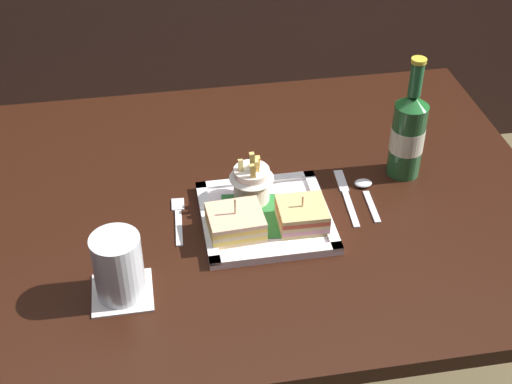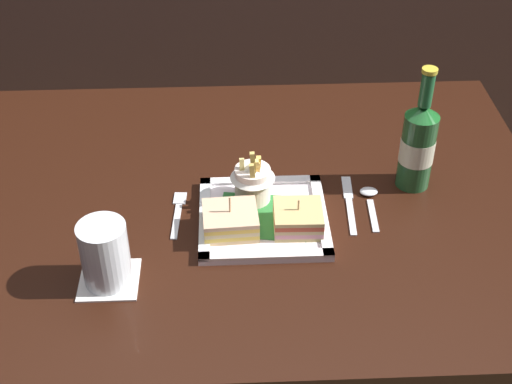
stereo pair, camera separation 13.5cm
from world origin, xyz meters
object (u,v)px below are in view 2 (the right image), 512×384
Objects in this scene: square_plate at (263,218)px; beer_bottle at (418,144)px; knife at (349,202)px; spoon at (370,199)px; water_glass at (105,257)px; fries_cup at (253,178)px; dining_table at (250,262)px; fork at (178,212)px; sandwich_half_right at (298,219)px; sandwich_half_left at (230,220)px.

square_plate is 0.93× the size of beer_bottle.
spoon is (0.04, 0.00, 0.00)m from knife.
fries_cup is at bearing 38.63° from water_glass.
fork is (-0.14, -0.04, 0.17)m from dining_table.
water_glass is at bearing -156.29° from beer_bottle.
sandwich_half_right is 0.35m from water_glass.
dining_table is 0.19m from square_plate.
water_glass is (-0.27, -0.15, 0.05)m from square_plate.
knife is (0.33, 0.02, 0.00)m from fork.
dining_table is at bearing 16.91° from fork.
fries_cup reaches higher than knife.
beer_bottle is at bearing 8.87° from fries_cup.
dining_table is 10.17× the size of fries_cup.
beer_bottle reaches higher than fork.
spoon is at bearing 29.94° from sandwich_half_right.
sandwich_half_right is 0.17m from spoon.
knife is at bearing 24.04° from water_glass.
knife is 0.04m from spoon.
beer_bottle is 0.17m from knife.
water_glass is at bearing -141.37° from fries_cup.
water_glass reaches higher than sandwich_half_right.
fries_cup is at bearing 108.20° from square_plate.
spoon is (0.21, 0.05, -0.00)m from square_plate.
fries_cup is 0.64× the size of knife.
sandwich_half_left is at bearing 28.80° from water_glass.
fries_cup reaches higher than sandwich_half_left.
sandwich_half_right is (0.08, -0.11, 0.20)m from dining_table.
knife is at bearing 2.80° from fork.
square_plate is 1.32× the size of knife.
spoon is at bearing 3.18° from fork.
fries_cup is (0.01, -0.02, 0.23)m from dining_table.
fries_cup is at bearing 63.17° from sandwich_half_left.
fries_cup is (0.04, 0.09, 0.03)m from sandwich_half_left.
square_plate is 0.07m from sandwich_half_right.
square_plate is 2.31× the size of sandwich_half_left.
water_glass is at bearing -151.20° from sandwich_half_left.
square_plate is at bearing -72.01° from dining_table.
dining_table is at bearing 70.52° from sandwich_half_left.
square_plate reaches higher than fork.
square_plate is 2.66× the size of sandwich_half_right.
sandwich_half_left is 0.81× the size of spoon.
sandwich_half_left is at bearing -159.39° from beer_bottle.
dining_table is 8.54× the size of fork.
beer_bottle is at bearing 18.78° from square_plate.
sandwich_half_right is 0.77× the size of water_glass.
knife is (0.19, -0.01, -0.06)m from fries_cup.
beer_bottle is 0.48m from fork.
spoon is at bearing 6.22° from knife.
sandwich_half_left is at bearing -151.02° from square_plate.
fries_cup is at bearing 178.24° from knife.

